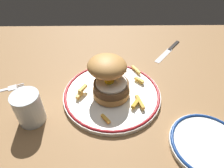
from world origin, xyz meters
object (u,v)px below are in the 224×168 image
object	(u,v)px
dinner_plate	(112,94)
burger	(109,76)
water_glass	(29,109)
knife	(170,49)
fork	(0,91)
side_plate	(207,144)

from	to	relation	value
dinner_plate	burger	xyz separation A→B (cm)	(-0.81, 0.36, 6.32)
burger	water_glass	world-z (taller)	burger
dinner_plate	knife	size ratio (longest dim) A/B	1.83
fork	knife	world-z (taller)	knife
side_plate	burger	bearing A→B (deg)	142.79
burger	water_glass	bearing A→B (deg)	-156.28
burger	water_glass	xyz separation A→B (cm)	(-19.55, -8.59, -3.32)
knife	water_glass	bearing A→B (deg)	-142.56
dinner_plate	side_plate	world-z (taller)	same
side_plate	dinner_plate	bearing A→B (deg)	142.36
fork	dinner_plate	bearing A→B (deg)	-4.30
dinner_plate	side_plate	bearing A→B (deg)	-37.64
water_glass	fork	world-z (taller)	water_glass
side_plate	knife	distance (cm)	40.94
water_glass	knife	distance (cm)	53.84
fork	side_plate	bearing A→B (deg)	-19.22
dinner_plate	knife	distance (cm)	33.08
water_glass	knife	bearing A→B (deg)	37.44
side_plate	fork	xyz separation A→B (cm)	(-54.50, 19.00, -0.65)
dinner_plate	side_plate	distance (cm)	27.03
water_glass	knife	world-z (taller)	water_glass
dinner_plate	side_plate	size ratio (longest dim) A/B	1.61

